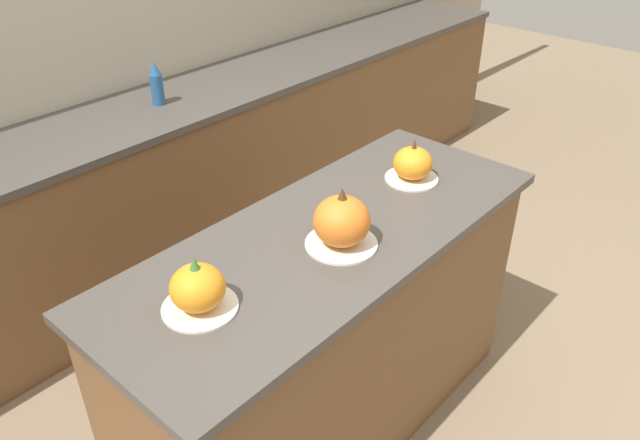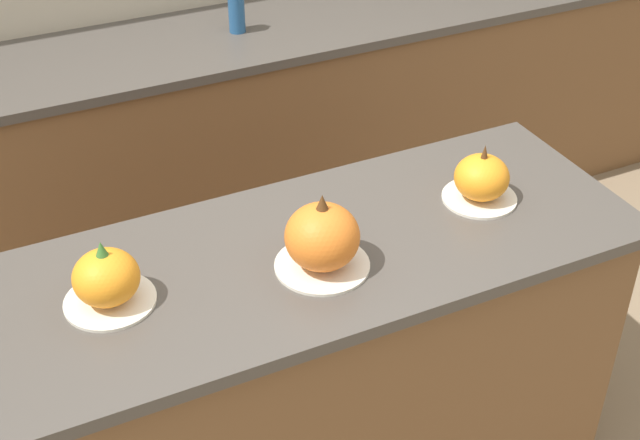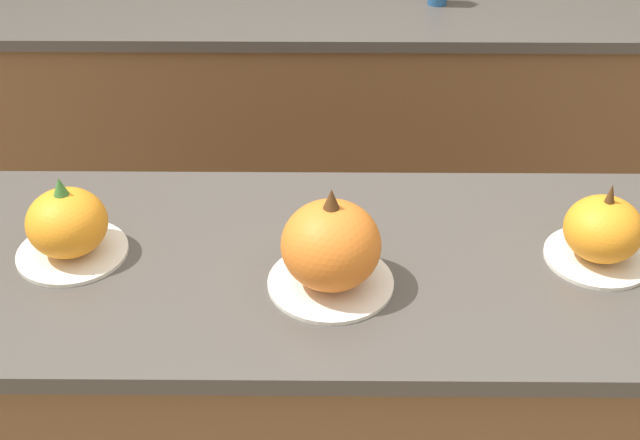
% 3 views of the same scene
% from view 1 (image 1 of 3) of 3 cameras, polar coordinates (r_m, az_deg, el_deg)
% --- Properties ---
extents(ground_plane, '(12.00, 12.00, 0.00)m').
position_cam_1_polar(ground_plane, '(2.68, 0.74, -18.07)').
color(ground_plane, '#847056').
extents(wall_back, '(8.00, 0.06, 2.50)m').
position_cam_1_polar(wall_back, '(3.20, -23.41, 14.95)').
color(wall_back, '#B2A893').
rests_on(wall_back, ground_plane).
extents(kitchen_island, '(1.67, 0.65, 0.93)m').
position_cam_1_polar(kitchen_island, '(2.34, 0.82, -10.70)').
color(kitchen_island, brown).
rests_on(kitchen_island, ground_plane).
extents(back_counter, '(6.00, 0.60, 0.93)m').
position_cam_1_polar(back_counter, '(3.22, -17.75, 0.80)').
color(back_counter, brown).
rests_on(back_counter, ground_plane).
extents(pumpkin_cake_left, '(0.21, 0.21, 0.17)m').
position_cam_1_polar(pumpkin_cake_left, '(1.74, -11.11, -6.25)').
color(pumpkin_cake_left, silver).
rests_on(pumpkin_cake_left, kitchen_island).
extents(pumpkin_cake_center, '(0.23, 0.23, 0.21)m').
position_cam_1_polar(pumpkin_cake_center, '(1.95, 2.00, -0.24)').
color(pumpkin_cake_center, silver).
rests_on(pumpkin_cake_center, kitchen_island).
extents(pumpkin_cake_right, '(0.20, 0.20, 0.17)m').
position_cam_1_polar(pumpkin_cake_right, '(2.36, 8.47, 5.03)').
color(pumpkin_cake_right, silver).
rests_on(pumpkin_cake_right, kitchen_island).
extents(bottle_tall, '(0.06, 0.06, 0.21)m').
position_cam_1_polar(bottle_tall, '(3.14, -14.73, 11.93)').
color(bottle_tall, '#235184').
rests_on(bottle_tall, back_counter).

